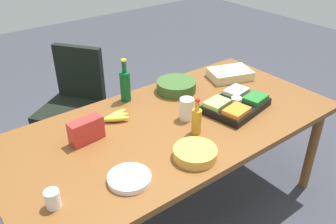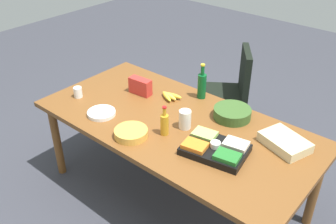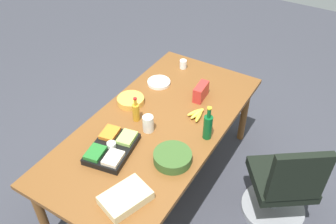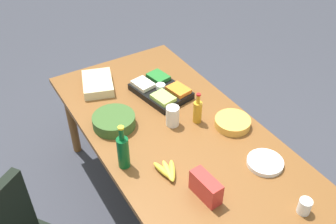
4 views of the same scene
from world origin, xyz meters
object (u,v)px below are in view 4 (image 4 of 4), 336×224
at_px(conference_table, 178,141).
at_px(veggie_tray, 161,90).
at_px(wine_bottle, 123,151).
at_px(mayo_jar, 173,116).
at_px(dressing_bottle, 198,111).
at_px(chip_bowl, 233,123).
at_px(chip_bag_red, 206,187).
at_px(paper_cup, 305,206).
at_px(sheet_cake, 98,84).
at_px(paper_plate_stack, 265,163).
at_px(banana_bunch, 167,171).
at_px(salad_bowl, 114,121).

distance_m(conference_table, veggie_tray, 0.48).
bearing_deg(wine_bottle, mayo_jar, -68.66).
bearing_deg(dressing_bottle, chip_bowl, -132.89).
xyz_separation_m(wine_bottle, chip_bowl, (-0.05, -0.79, -0.09)).
bearing_deg(chip_bowl, chip_bag_red, 127.85).
bearing_deg(wine_bottle, conference_table, -80.51).
bearing_deg(mayo_jar, paper_cup, -167.36).
xyz_separation_m(mayo_jar, paper_cup, (-0.98, -0.22, -0.03)).
xyz_separation_m(sheet_cake, chip_bowl, (-0.89, -0.60, -0.01)).
bearing_deg(dressing_bottle, conference_table, 103.82).
relative_size(dressing_bottle, sheet_cake, 0.72).
height_order(dressing_bottle, paper_plate_stack, dressing_bottle).
bearing_deg(chip_bowl, dressing_bottle, 47.11).
relative_size(conference_table, banana_bunch, 10.95).
height_order(banana_bunch, chip_bag_red, chip_bag_red).
bearing_deg(veggie_tray, chip_bowl, -157.94).
relative_size(conference_table, wine_bottle, 7.09).
distance_m(mayo_jar, sheet_cake, 0.72).
xyz_separation_m(wine_bottle, salad_bowl, (0.37, -0.10, -0.08)).
bearing_deg(chip_bag_red, chip_bowl, -52.15).
xyz_separation_m(paper_cup, paper_plate_stack, (0.37, -0.06, -0.03)).
relative_size(banana_bunch, salad_bowl, 0.69).
bearing_deg(sheet_cake, dressing_bottle, -149.89).
bearing_deg(veggie_tray, sheet_cake, 48.64).
bearing_deg(chip_bag_red, veggie_tray, -15.99).
xyz_separation_m(conference_table, sheet_cake, (0.77, 0.24, 0.10)).
height_order(banana_bunch, paper_cup, paper_cup).
bearing_deg(chip_bowl, sheet_cake, 33.87).
relative_size(veggie_tray, wine_bottle, 1.52).
bearing_deg(veggie_tray, paper_cup, -175.21).
relative_size(banana_bunch, veggie_tray, 0.42).
relative_size(mayo_jar, sheet_cake, 0.45).
bearing_deg(wine_bottle, chip_bag_red, -147.31).
bearing_deg(salad_bowl, banana_bunch, -171.56).
distance_m(conference_table, paper_plate_stack, 0.59).
relative_size(chip_bag_red, paper_plate_stack, 0.91).
height_order(veggie_tray, chip_bowl, veggie_tray).
distance_m(paper_plate_stack, chip_bowl, 0.39).
bearing_deg(mayo_jar, dressing_bottle, -110.20).
bearing_deg(paper_cup, banana_bunch, 38.30).
bearing_deg(conference_table, chip_bowl, -108.72).
bearing_deg(chip_bag_red, sheet_cake, 4.19).
xyz_separation_m(dressing_bottle, salad_bowl, (0.25, 0.51, -0.05)).
relative_size(wine_bottle, chip_bowl, 1.27).
bearing_deg(paper_plate_stack, chip_bowl, -8.34).
distance_m(paper_plate_stack, wine_bottle, 0.86).
bearing_deg(veggie_tray, mayo_jar, 162.53).
bearing_deg(paper_cup, dressing_bottle, 3.59).
height_order(paper_plate_stack, wine_bottle, wine_bottle).
bearing_deg(conference_table, paper_plate_stack, -149.44).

